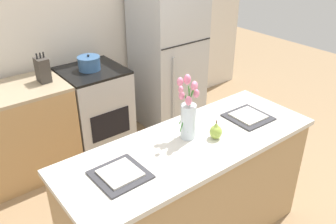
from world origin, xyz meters
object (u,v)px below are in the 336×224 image
at_px(plate_setting_left, 120,174).
at_px(plate_setting_right, 248,117).
at_px(stove_range, 96,109).
at_px(flower_vase, 188,114).
at_px(pear_figurine, 216,131).
at_px(refrigerator, 168,54).
at_px(cooking_pot, 89,63).
at_px(knife_block, 43,70).

bearing_deg(plate_setting_left, plate_setting_right, 0.00).
distance_m(stove_range, plate_setting_right, 1.73).
xyz_separation_m(flower_vase, plate_setting_left, (-0.57, -0.08, -0.17)).
bearing_deg(plate_setting_left, flower_vase, 7.68).
xyz_separation_m(stove_range, plate_setting_right, (0.45, -1.61, 0.46)).
bearing_deg(pear_figurine, refrigerator, 61.78).
xyz_separation_m(flower_vase, pear_figurine, (0.14, -0.13, -0.12)).
distance_m(refrigerator, plate_setting_left, 2.27).
bearing_deg(plate_setting_right, plate_setting_left, 180.00).
xyz_separation_m(refrigerator, plate_setting_left, (-1.60, -1.61, 0.07)).
distance_m(pear_figurine, cooking_pot, 1.67).
height_order(pear_figurine, plate_setting_right, pear_figurine).
xyz_separation_m(flower_vase, knife_block, (-0.40, 1.53, -0.08)).
bearing_deg(stove_range, flower_vase, -92.83).
bearing_deg(cooking_pot, pear_figurine, -87.39).
xyz_separation_m(stove_range, knife_block, (-0.47, 0.00, 0.55)).
distance_m(stove_range, flower_vase, 1.66).
bearing_deg(plate_setting_right, cooking_pot, 105.98).
relative_size(refrigerator, plate_setting_right, 5.66).
distance_m(plate_setting_right, cooking_pot, 1.68).
height_order(flower_vase, pear_figurine, flower_vase).
distance_m(flower_vase, cooking_pot, 1.54).
xyz_separation_m(plate_setting_left, cooking_pot, (0.63, 1.61, 0.05)).
distance_m(refrigerator, flower_vase, 1.86).
relative_size(refrigerator, knife_block, 6.20).
height_order(stove_range, pear_figurine, pear_figurine).
height_order(stove_range, plate_setting_right, plate_setting_right).
bearing_deg(plate_setting_right, flower_vase, 171.61).
bearing_deg(flower_vase, pear_figurine, -43.25).
xyz_separation_m(refrigerator, plate_setting_right, (-0.50, -1.61, 0.07)).
relative_size(flower_vase, plate_setting_right, 1.43).
bearing_deg(knife_block, cooking_pot, 0.53).
xyz_separation_m(flower_vase, cooking_pot, (0.06, 1.54, -0.12)).
relative_size(flower_vase, pear_figurine, 3.11).
bearing_deg(cooking_pot, flower_vase, -92.22).
height_order(stove_range, flower_vase, flower_vase).
bearing_deg(refrigerator, knife_block, 179.95).
height_order(refrigerator, knife_block, refrigerator).
bearing_deg(stove_range, plate_setting_right, -74.49).
height_order(refrigerator, flower_vase, refrigerator).
relative_size(pear_figurine, cooking_pot, 0.62).
bearing_deg(flower_vase, plate_setting_left, -172.32).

